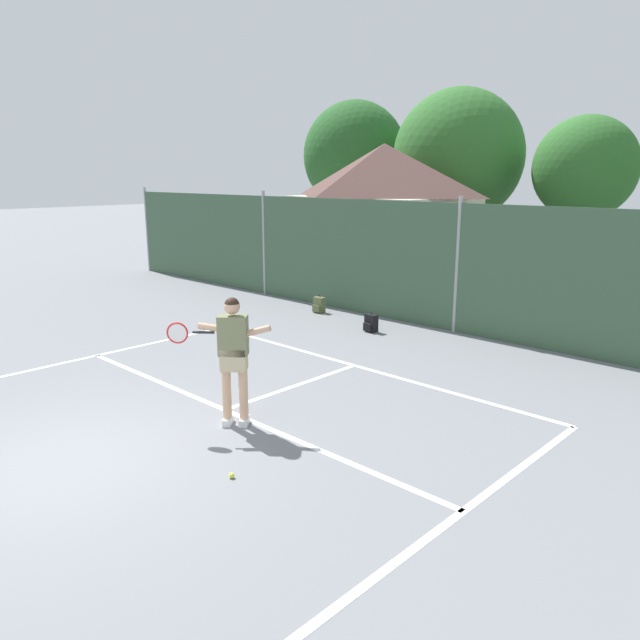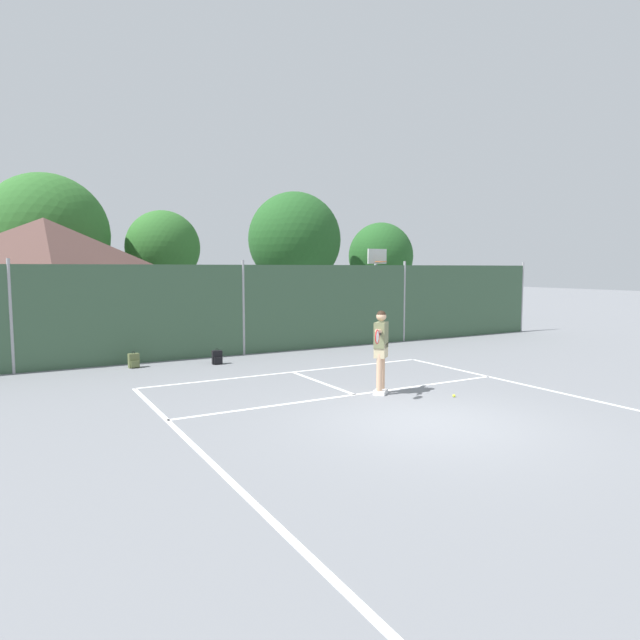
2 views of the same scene
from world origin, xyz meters
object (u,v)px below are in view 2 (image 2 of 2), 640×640
object	(u,v)px
tennis_ball	(454,396)
backpack_olive	(134,361)
tennis_player	(381,344)
basketball_hoop	(376,280)
backpack_black	(217,358)

from	to	relation	value
tennis_ball	backpack_olive	xyz separation A→B (m)	(-5.31, 7.05, 0.16)
tennis_player	backpack_olive	bearing A→B (deg)	124.24
basketball_hoop	tennis_player	xyz separation A→B (m)	(-6.00, -8.61, -1.20)
basketball_hoop	backpack_olive	distance (m)	10.64
basketball_hoop	backpack_black	distance (m)	8.77
backpack_olive	backpack_black	bearing A→B (deg)	-15.29
tennis_player	basketball_hoop	bearing A→B (deg)	55.14
basketball_hoop	tennis_player	bearing A→B (deg)	-124.86
tennis_ball	backpack_olive	bearing A→B (deg)	127.02
basketball_hoop	backpack_olive	size ratio (longest dim) A/B	7.67
tennis_ball	backpack_black	bearing A→B (deg)	115.70
tennis_player	backpack_olive	xyz separation A→B (m)	(-4.10, 6.03, -0.92)
tennis_player	backpack_olive	size ratio (longest dim) A/B	4.01
backpack_olive	backpack_black	world-z (taller)	same
backpack_olive	tennis_player	bearing A→B (deg)	-55.76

